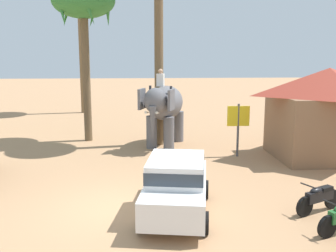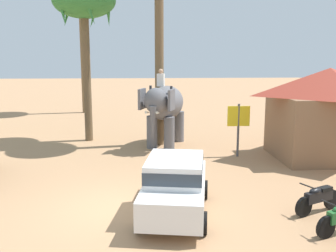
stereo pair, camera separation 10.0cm
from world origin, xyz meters
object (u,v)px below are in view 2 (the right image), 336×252
signboard_yellow (239,120)px  car_sedan_foreground (175,183)px  roadside_hut (327,111)px  palm_tree_far_back (84,5)px  motorcycle_mid_row (318,198)px  elephant_with_mahout (165,107)px

signboard_yellow → car_sedan_foreground: bearing=-117.7°
roadside_hut → palm_tree_far_back: bearing=159.3°
motorcycle_mid_row → roadside_hut: 6.92m
signboard_yellow → roadside_hut: bearing=-6.9°
car_sedan_foreground → roadside_hut: bearing=39.2°
roadside_hut → elephant_with_mahout: bearing=158.9°
car_sedan_foreground → signboard_yellow: (3.31, 6.30, 0.76)m
car_sedan_foreground → roadside_hut: roadside_hut is taller
motorcycle_mid_row → palm_tree_far_back: palm_tree_far_back is taller
palm_tree_far_back → roadside_hut: bearing=-20.7°
palm_tree_far_back → signboard_yellow: 9.68m
car_sedan_foreground → motorcycle_mid_row: size_ratio=2.60×
palm_tree_far_back → signboard_yellow: size_ratio=3.39×
roadside_hut → signboard_yellow: (-3.83, 0.46, -0.44)m
elephant_with_mahout → roadside_hut: 7.55m
elephant_with_mahout → motorcycle_mid_row: elephant_with_mahout is taller
motorcycle_mid_row → car_sedan_foreground: bearing=177.3°
signboard_yellow → palm_tree_far_back: bearing=152.7°
motorcycle_mid_row → signboard_yellow: bearing=97.8°
car_sedan_foreground → palm_tree_far_back: 12.33m
car_sedan_foreground → palm_tree_far_back: bearing=111.2°
palm_tree_far_back → roadside_hut: size_ratio=1.59×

